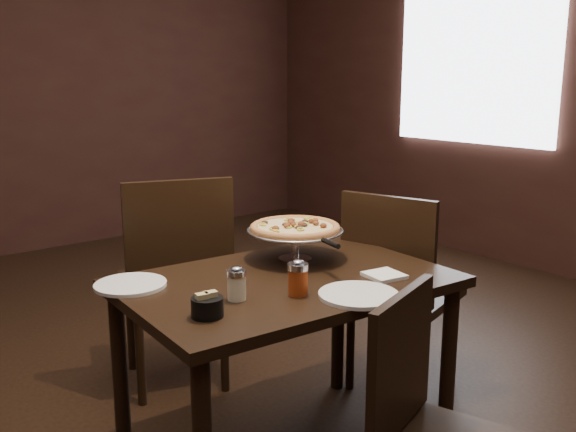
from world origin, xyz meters
TOP-DOWN VIEW (x-y plane):
  - room at (0.06, 0.03)m, footprint 6.04×7.04m
  - dining_table at (0.05, -0.09)m, footprint 1.19×0.84m
  - pizza_stand at (0.22, 0.06)m, footprint 0.38×0.38m
  - parmesan_shaker at (-0.22, -0.17)m, footprint 0.06×0.06m
  - pepper_flake_shaker at (-0.03, -0.26)m, footprint 0.07×0.07m
  - packet_caddy at (-0.37, -0.23)m, footprint 0.10×0.10m
  - napkin_stack at (0.33, -0.31)m, footprint 0.14×0.14m
  - plate_left at (-0.42, 0.17)m, footprint 0.25×0.25m
  - plate_near at (0.11, -0.40)m, footprint 0.26×0.26m
  - serving_spatula at (0.18, -0.19)m, footprint 0.14×0.14m
  - chair_far at (0.03, 0.66)m, footprint 0.59×0.59m
  - chair_near at (0.01, -0.80)m, footprint 0.49×0.49m
  - chair_side at (0.77, 0.00)m, footprint 0.54×0.54m

SIDE VIEW (x-z plane):
  - chair_near at x=0.01m, z-range 0.04..0.88m
  - chair_side at x=0.77m, z-range 0.04..0.97m
  - chair_far at x=0.03m, z-range 0.05..1.04m
  - dining_table at x=0.05m, z-range 0.26..0.97m
  - plate_left at x=-0.42m, z-range 0.71..0.72m
  - plate_near at x=0.11m, z-range 0.71..0.73m
  - napkin_stack at x=0.33m, z-range 0.71..0.73m
  - packet_caddy at x=-0.37m, z-range 0.71..0.78m
  - parmesan_shaker at x=-0.22m, z-range 0.71..0.82m
  - pepper_flake_shaker at x=-0.03m, z-range 0.71..0.83m
  - serving_spatula at x=0.18m, z-range 0.82..0.85m
  - pizza_stand at x=0.22m, z-range 0.76..0.92m
  - room at x=0.06m, z-range -0.02..2.82m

